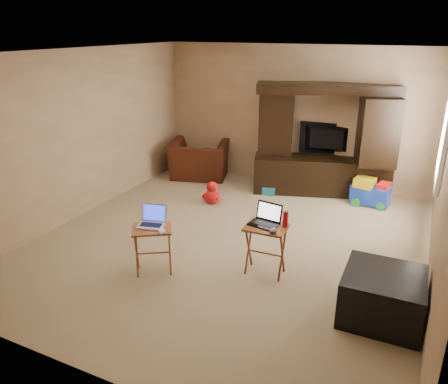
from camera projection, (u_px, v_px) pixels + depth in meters
The scene contains 22 objects.
floor at pixel (230, 241), 6.04m from camera, with size 5.50×5.50×0.00m, color tan.
ceiling at pixel (231, 52), 5.14m from camera, with size 5.50×5.50×0.00m, color silver.
wall_back at pixel (294, 116), 7.91m from camera, with size 5.00×5.00×0.00m, color tan.
wall_front at pixel (78, 246), 3.27m from camera, with size 5.00×5.00×0.00m, color tan.
wall_left at pixel (81, 135), 6.60m from camera, with size 5.50×5.50×0.00m, color tan.
wall_right at pixel (446, 182), 4.59m from camera, with size 5.50×5.50×0.00m, color tan.
window_pane at pixel (447, 137), 5.85m from camera, with size 1.20×1.20×0.00m, color white.
window_frame at pixel (445, 136), 5.86m from camera, with size 0.06×1.14×1.34m, color white.
entertainment_center at pixel (324, 140), 7.49m from camera, with size 2.33×0.58×1.91m, color black.
television at pixel (326, 139), 7.69m from camera, with size 0.97×0.13×0.56m, color black.
recliner at pixel (199, 159), 8.49m from camera, with size 1.09×0.96×0.71m, color #46170F.
child_rocker at pixel (267, 179), 7.74m from camera, with size 0.37×0.42×0.50m, color #1A6C93, non-canonical shape.
plush_toy at pixel (212, 192), 7.25m from camera, with size 0.36×0.30×0.39m, color red, non-canonical shape.
push_toy at pixel (371, 192), 7.20m from camera, with size 0.61×0.44×0.46m, color blue, non-canonical shape.
ottoman at pixel (382, 296), 4.38m from camera, with size 0.78×0.78×0.50m, color black.
tray_table_left at pixel (153, 250), 5.19m from camera, with size 0.45×0.36×0.59m, color #A55228.
tray_table_right at pixel (265, 250), 5.16m from camera, with size 0.48×0.38×0.62m, color brown.
laptop_left at pixel (150, 217), 5.08m from camera, with size 0.31×0.26×0.24m, color silver.
laptop_right at pixel (264, 216), 5.04m from camera, with size 0.32×0.27×0.24m, color black.
mouse_left at pixel (162, 231), 4.95m from camera, with size 0.08×0.12×0.05m, color white.
mouse_right at pixel (273, 231), 4.89m from camera, with size 0.08×0.13×0.05m, color #424247.
water_bottle at pixel (285, 219), 5.00m from camera, with size 0.06×0.06×0.19m, color red.
Camera 1 is at (2.24, -4.91, 2.79)m, focal length 35.00 mm.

